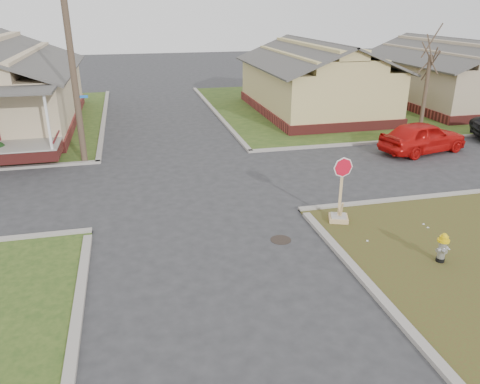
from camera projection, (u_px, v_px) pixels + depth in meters
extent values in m
plane|color=#2B2B2E|center=(208.00, 240.00, 14.42)|extent=(120.00, 120.00, 0.00)
cube|color=#2B4518|center=(454.00, 100.00, 35.39)|extent=(37.00, 19.00, 0.05)
cylinder|color=black|center=(281.00, 240.00, 14.44)|extent=(0.64, 0.64, 0.01)
cube|color=maroon|center=(313.00, 108.00, 31.35)|extent=(7.20, 11.20, 0.60)
cube|color=#CDBB78|center=(314.00, 84.00, 30.75)|extent=(7.00, 11.00, 2.60)
cube|color=maroon|center=(444.00, 101.00, 33.51)|extent=(7.20, 11.20, 0.60)
cube|color=tan|center=(447.00, 78.00, 32.91)|extent=(7.00, 11.00, 2.60)
cylinder|color=#463428|center=(72.00, 62.00, 19.85)|extent=(0.28, 0.28, 9.00)
cylinder|color=#463428|center=(425.00, 94.00, 25.84)|extent=(0.22, 0.22, 4.20)
cylinder|color=black|center=(440.00, 259.00, 13.13)|extent=(0.24, 0.24, 0.11)
cylinder|color=#A4A5A9|center=(442.00, 250.00, 13.02)|extent=(0.21, 0.21, 0.50)
sphere|color=#A4A5A9|center=(443.00, 242.00, 12.92)|extent=(0.21, 0.21, 0.21)
cylinder|color=#DFB90B|center=(444.00, 240.00, 12.91)|extent=(0.33, 0.33, 0.07)
cylinder|color=#DFB90B|center=(444.00, 238.00, 12.88)|extent=(0.24, 0.24, 0.11)
sphere|color=#DFB90B|center=(444.00, 236.00, 12.85)|extent=(0.16, 0.16, 0.16)
cube|color=tan|center=(338.00, 218.00, 15.61)|extent=(0.61, 0.61, 0.15)
cube|color=#A59F97|center=(339.00, 216.00, 15.57)|extent=(0.50, 0.50, 0.04)
cube|color=tan|center=(341.00, 189.00, 15.21)|extent=(0.09, 0.04, 2.08)
cylinder|color=red|center=(343.00, 167.00, 14.89)|extent=(0.56, 0.24, 0.59)
cylinder|color=silver|center=(343.00, 167.00, 14.91)|extent=(0.63, 0.27, 0.67)
imported|color=red|center=(423.00, 137.00, 22.73)|extent=(4.77, 2.73, 1.53)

